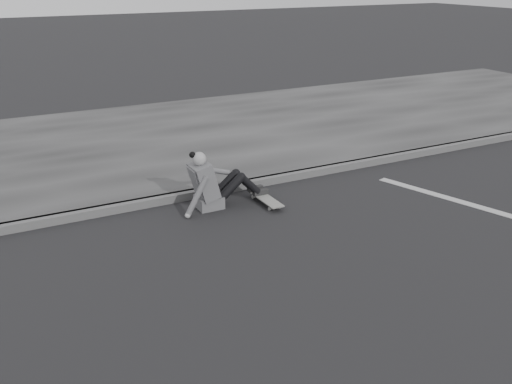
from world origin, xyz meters
The scene contains 5 objects.
ground centered at (0.00, 0.00, 0.00)m, with size 80.00×80.00×0.00m, color black.
curb centered at (0.00, 2.58, 0.06)m, with size 24.00×0.16×0.12m, color #4B4B4B.
sidewalk centered at (0.00, 5.60, 0.06)m, with size 24.00×6.00×0.12m, color #323232.
skateboard centered at (0.09, 1.87, 0.07)m, with size 0.20×0.78×0.09m.
seated_woman centered at (-0.65, 2.12, 0.36)m, with size 1.38×0.46×0.88m.
Camera 1 is at (-3.64, -4.97, 3.25)m, focal length 40.00 mm.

